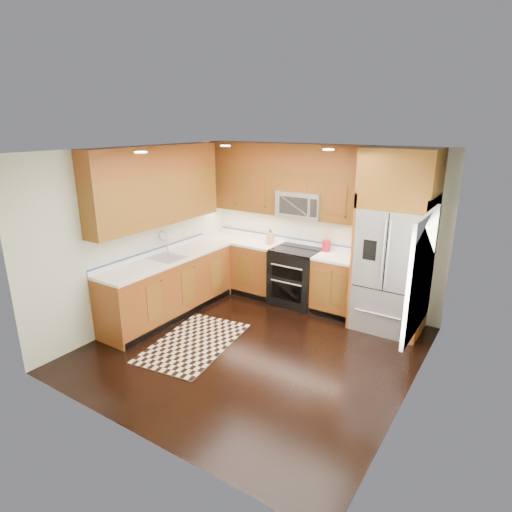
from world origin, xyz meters
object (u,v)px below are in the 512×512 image
Objects in this scene: refrigerator at (394,242)px; knife_block at (270,238)px; range at (296,277)px; rug at (194,343)px; utensil_crock at (326,243)px.

knife_block is at bearing 177.57° from refrigerator.
refrigerator is (1.55, -0.04, 0.83)m from range.
refrigerator is 1.62× the size of rug.
range is 0.59× the size of rug.
knife_block is 0.65× the size of utensil_crock.
utensil_crock is (0.97, 0.12, 0.03)m from knife_block.
rug is 4.19× the size of utensil_crock.
rug is at bearing -89.76° from knife_block.
refrigerator is 6.79× the size of utensil_crock.
refrigerator reaches higher than rug.
rug is (-2.07, -1.94, -1.30)m from refrigerator.
utensil_crock reaches higher than range.
utensil_crock reaches higher than rug.
knife_block is (-2.08, 0.09, -0.26)m from refrigerator.
rug is 6.47× the size of knife_block.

